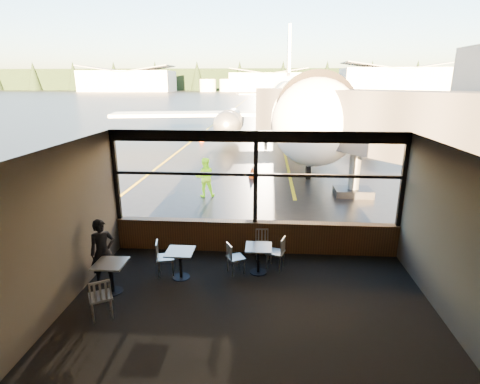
# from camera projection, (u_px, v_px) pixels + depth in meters

# --- Properties ---
(ground_plane) EXTENTS (520.00, 520.00, 0.00)m
(ground_plane) POSITION_uv_depth(u_px,v_px,m) (268.00, 97.00, 125.67)
(ground_plane) COLOR black
(ground_plane) RESTS_ON ground
(carpet_floor) EXTENTS (8.00, 6.00, 0.01)m
(carpet_floor) POSITION_uv_depth(u_px,v_px,m) (250.00, 312.00, 8.02)
(carpet_floor) COLOR black
(carpet_floor) RESTS_ON ground
(ceiling) EXTENTS (8.00, 6.00, 0.04)m
(ceiling) POSITION_uv_depth(u_px,v_px,m) (251.00, 151.00, 7.03)
(ceiling) COLOR #38332D
(ceiling) RESTS_ON ground
(wall_left) EXTENTS (0.04, 6.00, 3.50)m
(wall_left) POSITION_uv_depth(u_px,v_px,m) (59.00, 231.00, 7.81)
(wall_left) COLOR #4C463D
(wall_left) RESTS_ON ground
(wall_right) EXTENTS (0.04, 6.00, 3.50)m
(wall_right) POSITION_uv_depth(u_px,v_px,m) (456.00, 243.00, 7.24)
(wall_right) COLOR #4C463D
(wall_right) RESTS_ON ground
(wall_back) EXTENTS (8.00, 0.04, 3.50)m
(wall_back) POSITION_uv_depth(u_px,v_px,m) (239.00, 332.00, 4.66)
(wall_back) COLOR #4C463D
(wall_back) RESTS_ON ground
(window_sill) EXTENTS (8.00, 0.28, 0.90)m
(window_sill) POSITION_uv_depth(u_px,v_px,m) (255.00, 237.00, 10.77)
(window_sill) COLOR #4A2D16
(window_sill) RESTS_ON ground
(window_header) EXTENTS (8.00, 0.18, 0.30)m
(window_header) POSITION_uv_depth(u_px,v_px,m) (256.00, 136.00, 9.94)
(window_header) COLOR black
(window_header) RESTS_ON ground
(mullion_left) EXTENTS (0.12, 0.12, 2.60)m
(mullion_left) POSITION_uv_depth(u_px,v_px,m) (116.00, 176.00, 10.55)
(mullion_left) COLOR black
(mullion_left) RESTS_ON ground
(mullion_centre) EXTENTS (0.12, 0.12, 2.60)m
(mullion_centre) POSITION_uv_depth(u_px,v_px,m) (256.00, 178.00, 10.27)
(mullion_centre) COLOR black
(mullion_centre) RESTS_ON ground
(mullion_right) EXTENTS (0.12, 0.12, 2.60)m
(mullion_right) POSITION_uv_depth(u_px,v_px,m) (403.00, 181.00, 9.99)
(mullion_right) COLOR black
(mullion_right) RESTS_ON ground
(window_transom) EXTENTS (8.00, 0.10, 0.08)m
(window_transom) POSITION_uv_depth(u_px,v_px,m) (256.00, 175.00, 10.24)
(window_transom) COLOR black
(window_transom) RESTS_ON ground
(airliner) EXTENTS (30.61, 36.65, 11.14)m
(airliner) POSITION_uv_depth(u_px,v_px,m) (297.00, 71.00, 29.17)
(airliner) COLOR white
(airliner) RESTS_ON ground_plane
(jet_bridge) EXTENTS (9.37, 11.45, 5.00)m
(jet_bridge) POSITION_uv_depth(u_px,v_px,m) (349.00, 139.00, 15.19)
(jet_bridge) COLOR #28292B
(jet_bridge) RESTS_ON ground_plane
(cafe_table_near) EXTENTS (0.67, 0.67, 0.73)m
(cafe_table_near) POSITION_uv_depth(u_px,v_px,m) (258.00, 260.00, 9.58)
(cafe_table_near) COLOR gray
(cafe_table_near) RESTS_ON carpet_floor
(cafe_table_mid) EXTENTS (0.67, 0.67, 0.74)m
(cafe_table_mid) POSITION_uv_depth(u_px,v_px,m) (181.00, 264.00, 9.32)
(cafe_table_mid) COLOR #A6A199
(cafe_table_mid) RESTS_ON carpet_floor
(cafe_table_left) EXTENTS (0.69, 0.69, 0.76)m
(cafe_table_left) POSITION_uv_depth(u_px,v_px,m) (112.00, 278.00, 8.68)
(cafe_table_left) COLOR gray
(cafe_table_left) RESTS_ON carpet_floor
(chair_near_e) EXTENTS (0.61, 0.61, 0.89)m
(chair_near_e) POSITION_uv_depth(u_px,v_px,m) (276.00, 253.00, 9.80)
(chair_near_e) COLOR #BBB7A9
(chair_near_e) RESTS_ON carpet_floor
(chair_near_w) EXTENTS (0.62, 0.62, 0.84)m
(chair_near_w) POSITION_uv_depth(u_px,v_px,m) (236.00, 258.00, 9.56)
(chair_near_w) COLOR #B2ADA1
(chair_near_w) RESTS_ON carpet_floor
(chair_near_n) EXTENTS (0.49, 0.49, 0.82)m
(chair_near_n) POSITION_uv_depth(u_px,v_px,m) (262.00, 244.00, 10.38)
(chair_near_n) COLOR #B2ADA1
(chair_near_n) RESTS_ON carpet_floor
(chair_mid_w) EXTENTS (0.60, 0.60, 0.92)m
(chair_mid_w) POSITION_uv_depth(u_px,v_px,m) (166.00, 258.00, 9.48)
(chair_mid_w) COLOR beige
(chair_mid_w) RESTS_ON carpet_floor
(chair_left_s) EXTENTS (0.70, 0.70, 0.94)m
(chair_left_s) POSITION_uv_depth(u_px,v_px,m) (100.00, 297.00, 7.74)
(chair_left_s) COLOR beige
(chair_left_s) RESTS_ON carpet_floor
(passenger) EXTENTS (0.71, 0.68, 1.63)m
(passenger) POSITION_uv_depth(u_px,v_px,m) (103.00, 252.00, 8.99)
(passenger) COLOR black
(passenger) RESTS_ON carpet_floor
(ground_crew) EXTENTS (0.92, 0.77, 1.68)m
(ground_crew) POSITION_uv_depth(u_px,v_px,m) (205.00, 177.00, 15.93)
(ground_crew) COLOR #BFF219
(ground_crew) RESTS_ON ground_plane
(cone_nose) EXTENTS (0.41, 0.41, 0.57)m
(cone_nose) POSITION_uv_depth(u_px,v_px,m) (252.00, 172.00, 19.23)
(cone_nose) COLOR #E76107
(cone_nose) RESTS_ON ground_plane
(cone_wing) EXTENTS (0.39, 0.39, 0.54)m
(cone_wing) POSITION_uv_depth(u_px,v_px,m) (202.00, 139.00, 30.54)
(cone_wing) COLOR #E94307
(cone_wing) RESTS_ON ground_plane
(hangar_left) EXTENTS (45.00, 18.00, 11.00)m
(hangar_left) POSITION_uv_depth(u_px,v_px,m) (128.00, 80.00, 186.46)
(hangar_left) COLOR silver
(hangar_left) RESTS_ON ground_plane
(hangar_mid) EXTENTS (38.00, 15.00, 10.00)m
(hangar_mid) POSITION_uv_depth(u_px,v_px,m) (268.00, 81.00, 186.43)
(hangar_mid) COLOR silver
(hangar_mid) RESTS_ON ground_plane
(hangar_right) EXTENTS (50.00, 20.00, 12.00)m
(hangar_right) POSITION_uv_depth(u_px,v_px,m) (396.00, 79.00, 175.20)
(hangar_right) COLOR silver
(hangar_right) RESTS_ON ground_plane
(fuel_tank_a) EXTENTS (8.00, 8.00, 6.00)m
(fuel_tank_a) POSITION_uv_depth(u_px,v_px,m) (208.00, 85.00, 186.25)
(fuel_tank_a) COLOR silver
(fuel_tank_a) RESTS_ON ground_plane
(fuel_tank_b) EXTENTS (8.00, 8.00, 6.00)m
(fuel_tank_b) POSITION_uv_depth(u_px,v_px,m) (228.00, 85.00, 185.54)
(fuel_tank_b) COLOR silver
(fuel_tank_b) RESTS_ON ground_plane
(fuel_tank_c) EXTENTS (8.00, 8.00, 6.00)m
(fuel_tank_c) POSITION_uv_depth(u_px,v_px,m) (248.00, 86.00, 184.83)
(fuel_tank_c) COLOR silver
(fuel_tank_c) RESTS_ON ground_plane
(treeline) EXTENTS (360.00, 3.00, 12.00)m
(treeline) POSITION_uv_depth(u_px,v_px,m) (268.00, 80.00, 210.06)
(treeline) COLOR black
(treeline) RESTS_ON ground_plane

